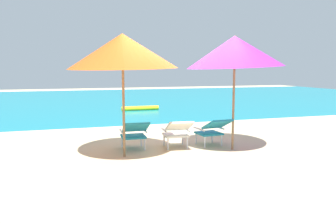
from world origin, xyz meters
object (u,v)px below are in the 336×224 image
Objects in this scene: swim_buoy at (140,108)px; lounge_chair_center at (177,131)px; beach_umbrella_left at (123,51)px; lounge_chair_left at (134,132)px; lounge_chair_right at (213,129)px; beach_umbrella_right at (235,52)px.

swim_buoy is 7.07m from lounge_chair_center.
swim_buoy is 7.85m from beach_umbrella_left.
lounge_chair_left is at bearing 55.01° from beach_umbrella_left.
lounge_chair_right is 0.30× the size of beach_umbrella_left.
lounge_chair_left and lounge_chair_center have the same top height.
beach_umbrella_right is (1.14, -0.41, 1.72)m from lounge_chair_center.
swim_buoy is 0.52× the size of beach_umbrella_left.
lounge_chair_center is at bearing 13.65° from beach_umbrella_left.
swim_buoy is at bearing 84.00° from lounge_chair_center.
beach_umbrella_right is (2.08, -0.54, 1.72)m from lounge_chair_left.
beach_umbrella_left is (-0.30, -0.43, 1.70)m from lounge_chair_left.
beach_umbrella_right is (2.38, -0.11, 0.02)m from beach_umbrella_left.
beach_umbrella_right reaches higher than lounge_chair_center.
lounge_chair_center is at bearing 160.31° from beach_umbrella_right.
lounge_chair_right is (0.84, -0.03, 0.00)m from lounge_chair_center.
swim_buoy is 7.72m from beach_umbrella_right.
lounge_chair_center is 0.36× the size of beach_umbrella_right.
swim_buoy is 0.62× the size of beach_umbrella_right.
lounge_chair_left is at bearing 172.30° from lounge_chair_center.
beach_umbrella_left is (-1.97, -7.33, 2.01)m from swim_buoy.
lounge_chair_center and lounge_chair_right have the same top height.
lounge_chair_right is at bearing -5.20° from lounge_chair_left.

